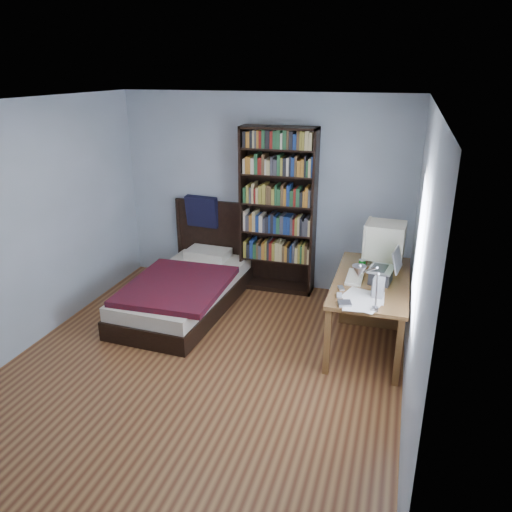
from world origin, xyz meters
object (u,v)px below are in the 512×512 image
at_px(desk, 372,291).
at_px(bookshelf, 278,212).
at_px(crt_monitor, 384,241).
at_px(desk_lamp, 362,276).
at_px(keyboard, 355,278).
at_px(laptop, 383,273).
at_px(bed, 187,286).
at_px(speaker, 379,288).
at_px(soda_can, 362,266).

height_order(desk, bookshelf, bookshelf).
bearing_deg(crt_monitor, desk_lamp, -93.69).
relative_size(crt_monitor, keyboard, 1.18).
bearing_deg(keyboard, laptop, -4.21).
height_order(desk, crt_monitor, crt_monitor).
bearing_deg(bed, desk_lamp, -31.49).
xyz_separation_m(laptop, desk_lamp, (-0.13, -1.01, 0.36)).
relative_size(desk, laptop, 4.08).
relative_size(crt_monitor, bed, 0.23).
distance_m(desk, laptop, 0.64).
bearing_deg(desk_lamp, desk, 88.86).
distance_m(desk, speaker, 0.93).
relative_size(desk, bed, 0.71).
relative_size(crt_monitor, desk_lamp, 0.82).
height_order(laptop, desk_lamp, desk_lamp).
relative_size(keyboard, bookshelf, 0.19).
distance_m(desk, bed, 2.21).
height_order(keyboard, soda_can, soda_can).
relative_size(crt_monitor, soda_can, 3.65).
xyz_separation_m(keyboard, bookshelf, (-1.11, 1.11, 0.32)).
distance_m(laptop, bed, 2.40).
height_order(crt_monitor, laptop, crt_monitor).
height_order(laptop, keyboard, laptop).
bearing_deg(bookshelf, laptop, -39.24).
xyz_separation_m(desk_lamp, keyboard, (-0.14, 1.03, -0.46)).
bearing_deg(laptop, desk, 102.68).
bearing_deg(soda_can, desk_lamp, -85.86).
bearing_deg(bed, crt_monitor, 5.09).
distance_m(desk_lamp, speaker, 0.76).
xyz_separation_m(laptop, keyboard, (-0.27, 0.02, -0.09)).
height_order(desk, desk_lamp, desk_lamp).
distance_m(crt_monitor, laptop, 0.55).
distance_m(laptop, bookshelf, 1.80).
distance_m(keyboard, speaker, 0.46).
relative_size(laptop, desk_lamp, 0.64).
relative_size(desk, desk_lamp, 2.59).
relative_size(desk, speaker, 7.66).
bearing_deg(desk, laptop, -77.32).
bearing_deg(soda_can, desk, 62.44).
height_order(bookshelf, bed, bookshelf).
relative_size(desk, soda_can, 11.48).
relative_size(laptop, soda_can, 2.82).
relative_size(desk_lamp, keyboard, 1.43).
xyz_separation_m(crt_monitor, keyboard, (-0.24, -0.50, -0.26)).
height_order(keyboard, bed, bed).
bearing_deg(speaker, bed, 170.27).
xyz_separation_m(desk, speaker, (0.09, -0.82, 0.42)).
bearing_deg(desk_lamp, keyboard, 97.74).
distance_m(desk, crt_monitor, 0.60).
relative_size(speaker, bookshelf, 0.09).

